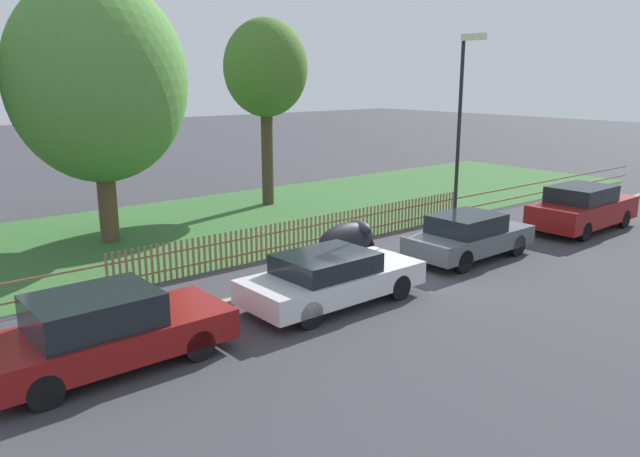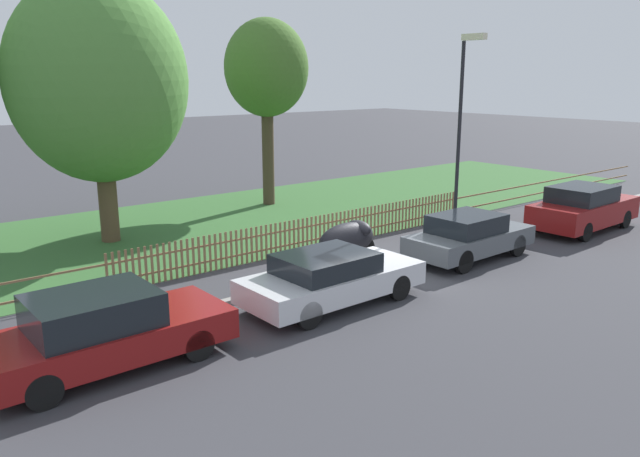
% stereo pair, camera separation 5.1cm
% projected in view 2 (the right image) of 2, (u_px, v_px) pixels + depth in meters
% --- Properties ---
extents(ground_plane, '(120.00, 120.00, 0.00)m').
position_uv_depth(ground_plane, '(376.00, 267.00, 16.67)').
color(ground_plane, '#38383D').
extents(kerb_stone, '(38.75, 0.20, 0.12)m').
position_uv_depth(kerb_stone, '(374.00, 264.00, 16.73)').
color(kerb_stone, gray).
rests_on(kerb_stone, ground).
extents(grass_strip, '(38.75, 9.44, 0.01)m').
position_uv_depth(grass_strip, '(235.00, 220.00, 22.11)').
color(grass_strip, '#33602D').
rests_on(grass_strip, ground).
extents(park_fence, '(38.75, 0.05, 0.99)m').
position_uv_depth(park_fence, '(318.00, 232.00, 18.44)').
color(park_fence, olive).
rests_on(park_fence, ground).
extents(parked_car_black_saloon, '(4.30, 1.79, 1.39)m').
position_uv_depth(parked_car_black_saloon, '(103.00, 330.00, 10.81)').
color(parked_car_black_saloon, maroon).
rests_on(parked_car_black_saloon, ground).
extents(parked_car_navy_estate, '(4.26, 1.80, 1.20)m').
position_uv_depth(parked_car_navy_estate, '(331.00, 277.00, 13.86)').
color(parked_car_navy_estate, silver).
rests_on(parked_car_navy_estate, ground).
extents(parked_car_red_compact, '(3.98, 1.70, 1.28)m').
position_uv_depth(parked_car_red_compact, '(469.00, 236.00, 17.33)').
color(parked_car_red_compact, '#51565B').
rests_on(parked_car_red_compact, ground).
extents(parked_car_white_van, '(4.43, 1.86, 1.50)m').
position_uv_depth(parked_car_white_van, '(583.00, 208.00, 20.52)').
color(parked_car_white_van, maroon).
rests_on(parked_car_white_van, ground).
extents(covered_motorcycle, '(2.05, 0.87, 1.16)m').
position_uv_depth(covered_motorcycle, '(348.00, 239.00, 16.81)').
color(covered_motorcycle, black).
rests_on(covered_motorcycle, ground).
extents(tree_behind_motorcycle, '(5.20, 5.20, 7.85)m').
position_uv_depth(tree_behind_motorcycle, '(98.00, 81.00, 18.21)').
color(tree_behind_motorcycle, brown).
rests_on(tree_behind_motorcycle, ground).
extents(tree_mid_park, '(3.21, 3.21, 7.13)m').
position_uv_depth(tree_mid_park, '(266.00, 70.00, 23.69)').
color(tree_mid_park, '#473828').
rests_on(tree_mid_park, ground).
extents(street_lamp, '(0.20, 0.79, 6.15)m').
position_uv_depth(street_lamp, '(463.00, 116.00, 18.33)').
color(street_lamp, black).
rests_on(street_lamp, ground).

